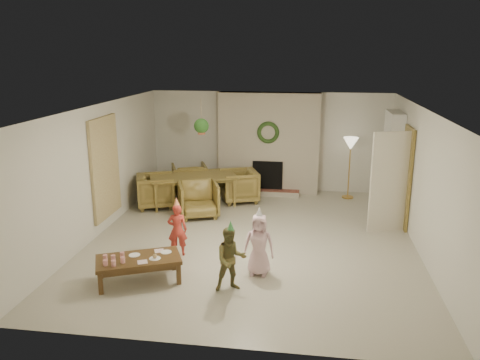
% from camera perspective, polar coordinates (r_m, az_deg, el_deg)
% --- Properties ---
extents(floor, '(7.00, 7.00, 0.00)m').
position_cam_1_polar(floor, '(9.23, 1.49, -7.02)').
color(floor, '#B7B29E').
rests_on(floor, ground).
extents(ceiling, '(7.00, 7.00, 0.00)m').
position_cam_1_polar(ceiling, '(8.61, 1.61, 8.59)').
color(ceiling, white).
rests_on(ceiling, wall_back).
extents(wall_back, '(7.00, 0.00, 7.00)m').
position_cam_1_polar(wall_back, '(12.24, 3.52, 4.59)').
color(wall_back, silver).
rests_on(wall_back, floor).
extents(wall_front, '(7.00, 0.00, 7.00)m').
position_cam_1_polar(wall_front, '(5.56, -2.83, -8.50)').
color(wall_front, silver).
rests_on(wall_front, floor).
extents(wall_left, '(0.00, 7.00, 7.00)m').
position_cam_1_polar(wall_left, '(9.65, -16.43, 1.14)').
color(wall_left, silver).
rests_on(wall_left, floor).
extents(wall_right, '(0.00, 7.00, 7.00)m').
position_cam_1_polar(wall_right, '(9.00, 20.86, -0.22)').
color(wall_right, silver).
rests_on(wall_right, floor).
extents(fireplace_mass, '(2.50, 0.40, 2.50)m').
position_cam_1_polar(fireplace_mass, '(12.05, 3.43, 4.42)').
color(fireplace_mass, '#4E1E14').
rests_on(fireplace_mass, floor).
extents(fireplace_hearth, '(1.60, 0.30, 0.12)m').
position_cam_1_polar(fireplace_hearth, '(11.99, 3.20, -1.49)').
color(fireplace_hearth, maroon).
rests_on(fireplace_hearth, floor).
extents(fireplace_firebox, '(0.75, 0.12, 0.75)m').
position_cam_1_polar(fireplace_firebox, '(12.04, 3.30, 0.52)').
color(fireplace_firebox, black).
rests_on(fireplace_firebox, floor).
extents(fireplace_wreath, '(0.54, 0.10, 0.54)m').
position_cam_1_polar(fireplace_wreath, '(11.77, 3.36, 5.65)').
color(fireplace_wreath, '#214018').
rests_on(fireplace_wreath, fireplace_mass).
extents(floor_lamp_base, '(0.28, 0.28, 0.03)m').
position_cam_1_polar(floor_lamp_base, '(12.04, 12.66, -1.98)').
color(floor_lamp_base, gold).
rests_on(floor_lamp_base, floor).
extents(floor_lamp_post, '(0.03, 0.03, 1.34)m').
position_cam_1_polar(floor_lamp_post, '(11.87, 12.85, 1.16)').
color(floor_lamp_post, gold).
rests_on(floor_lamp_post, floor).
extents(floor_lamp_shade, '(0.36, 0.36, 0.30)m').
position_cam_1_polar(floor_lamp_shade, '(11.73, 13.03, 4.23)').
color(floor_lamp_shade, beige).
rests_on(floor_lamp_shade, floor_lamp_post).
extents(bookshelf_carcass, '(0.30, 1.00, 2.20)m').
position_cam_1_polar(bookshelf_carcass, '(11.20, 17.59, 2.14)').
color(bookshelf_carcass, white).
rests_on(bookshelf_carcass, floor).
extents(bookshelf_shelf_a, '(0.30, 0.92, 0.03)m').
position_cam_1_polar(bookshelf_shelf_a, '(11.36, 17.23, -1.05)').
color(bookshelf_shelf_a, white).
rests_on(bookshelf_shelf_a, bookshelf_carcass).
extents(bookshelf_shelf_b, '(0.30, 0.92, 0.03)m').
position_cam_1_polar(bookshelf_shelf_b, '(11.26, 17.39, 0.90)').
color(bookshelf_shelf_b, white).
rests_on(bookshelf_shelf_b, bookshelf_carcass).
extents(bookshelf_shelf_c, '(0.30, 0.92, 0.03)m').
position_cam_1_polar(bookshelf_shelf_c, '(11.17, 17.55, 2.89)').
color(bookshelf_shelf_c, white).
rests_on(bookshelf_shelf_c, bookshelf_carcass).
extents(bookshelf_shelf_d, '(0.30, 0.92, 0.03)m').
position_cam_1_polar(bookshelf_shelf_d, '(11.10, 17.71, 4.91)').
color(bookshelf_shelf_d, white).
rests_on(bookshelf_shelf_d, bookshelf_carcass).
extents(books_row_lower, '(0.20, 0.40, 0.24)m').
position_cam_1_polar(books_row_lower, '(11.17, 17.30, -0.57)').
color(books_row_lower, '#A1281D').
rests_on(books_row_lower, bookshelf_shelf_a).
extents(books_row_mid, '(0.20, 0.44, 0.24)m').
position_cam_1_polar(books_row_mid, '(11.27, 17.31, 1.66)').
color(books_row_mid, '#255088').
rests_on(books_row_mid, bookshelf_shelf_b).
extents(books_row_upper, '(0.20, 0.36, 0.22)m').
position_cam_1_polar(books_row_upper, '(11.04, 17.58, 3.45)').
color(books_row_upper, gold).
rests_on(books_row_upper, bookshelf_shelf_c).
extents(door_frame, '(0.05, 0.86, 2.04)m').
position_cam_1_polar(door_frame, '(10.19, 19.15, 0.30)').
color(door_frame, olive).
rests_on(door_frame, floor).
extents(door_leaf, '(0.77, 0.32, 2.00)m').
position_cam_1_polar(door_leaf, '(9.77, 17.34, -0.29)').
color(door_leaf, beige).
rests_on(door_leaf, floor).
extents(curtain_panel, '(0.06, 1.20, 2.00)m').
position_cam_1_polar(curtain_panel, '(9.81, -15.74, 1.42)').
color(curtain_panel, beige).
rests_on(curtain_panel, wall_left).
extents(dining_table, '(2.22, 1.72, 0.69)m').
position_cam_1_polar(dining_table, '(11.21, -5.52, -1.20)').
color(dining_table, olive).
rests_on(dining_table, floor).
extents(dining_chair_near, '(1.06, 1.07, 0.76)m').
position_cam_1_polar(dining_chair_near, '(10.38, -4.96, -2.31)').
color(dining_chair_near, olive).
rests_on(dining_chair_near, floor).
extents(dining_chair_far, '(1.06, 1.07, 0.76)m').
position_cam_1_polar(dining_chair_far, '(12.02, -6.02, 0.10)').
color(dining_chair_far, olive).
rests_on(dining_chair_far, floor).
extents(dining_chair_left, '(1.07, 1.06, 0.76)m').
position_cam_1_polar(dining_chair_left, '(11.14, -9.94, -1.27)').
color(dining_chair_left, olive).
rests_on(dining_chair_left, floor).
extents(dining_chair_right, '(1.07, 1.06, 0.76)m').
position_cam_1_polar(dining_chair_right, '(11.36, -0.12, -0.70)').
color(dining_chair_right, olive).
rests_on(dining_chair_right, floor).
extents(hanging_plant_cord, '(0.01, 0.01, 0.70)m').
position_cam_1_polar(hanging_plant_cord, '(10.34, -4.64, 7.68)').
color(hanging_plant_cord, tan).
rests_on(hanging_plant_cord, ceiling).
extents(hanging_plant_pot, '(0.16, 0.16, 0.12)m').
position_cam_1_polar(hanging_plant_pot, '(10.39, -4.60, 5.77)').
color(hanging_plant_pot, '#A45335').
rests_on(hanging_plant_pot, hanging_plant_cord).
extents(hanging_plant_foliage, '(0.32, 0.32, 0.32)m').
position_cam_1_polar(hanging_plant_foliage, '(10.38, -4.61, 6.42)').
color(hanging_plant_foliage, '#204D19').
rests_on(hanging_plant_foliage, hanging_plant_pot).
extents(coffee_table_top, '(1.42, 1.10, 0.06)m').
position_cam_1_polar(coffee_table_top, '(7.66, -11.99, -9.24)').
color(coffee_table_top, '#52381B').
rests_on(coffee_table_top, floor).
extents(coffee_table_apron, '(1.29, 0.97, 0.08)m').
position_cam_1_polar(coffee_table_apron, '(7.69, -11.96, -9.70)').
color(coffee_table_apron, '#52381B').
rests_on(coffee_table_apron, floor).
extents(coffee_leg_fl, '(0.09, 0.09, 0.33)m').
position_cam_1_polar(coffee_leg_fl, '(7.50, -16.24, -11.72)').
color(coffee_leg_fl, '#52381B').
rests_on(coffee_leg_fl, floor).
extents(coffee_leg_fr, '(0.09, 0.09, 0.33)m').
position_cam_1_polar(coffee_leg_fr, '(7.55, -7.31, -11.01)').
color(coffee_leg_fr, '#52381B').
rests_on(coffee_leg_fr, floor).
extents(coffee_leg_bl, '(0.09, 0.09, 0.33)m').
position_cam_1_polar(coffee_leg_bl, '(7.97, -16.25, -10.08)').
color(coffee_leg_bl, '#52381B').
rests_on(coffee_leg_bl, floor).
extents(coffee_leg_br, '(0.09, 0.09, 0.33)m').
position_cam_1_polar(coffee_leg_br, '(8.02, -7.88, -9.42)').
color(coffee_leg_br, '#52381B').
rests_on(coffee_leg_br, floor).
extents(cup_a, '(0.09, 0.09, 0.09)m').
position_cam_1_polar(cup_a, '(7.49, -15.72, -9.46)').
color(cup_a, white).
rests_on(cup_a, coffee_table_top).
extents(cup_b, '(0.09, 0.09, 0.09)m').
position_cam_1_polar(cup_b, '(7.67, -15.73, -8.86)').
color(cup_b, white).
rests_on(cup_b, coffee_table_top).
extents(cup_c, '(0.09, 0.09, 0.09)m').
position_cam_1_polar(cup_c, '(7.44, -14.80, -9.55)').
color(cup_c, white).
rests_on(cup_c, coffee_table_top).
extents(cup_d, '(0.09, 0.09, 0.09)m').
position_cam_1_polar(cup_d, '(7.62, -14.84, -8.95)').
color(cup_d, white).
rests_on(cup_d, coffee_table_top).
extents(cup_e, '(0.09, 0.09, 0.09)m').
position_cam_1_polar(cup_e, '(7.51, -13.76, -9.23)').
color(cup_e, white).
rests_on(cup_e, coffee_table_top).
extents(cup_f, '(0.09, 0.09, 0.09)m').
position_cam_1_polar(cup_f, '(7.69, -13.82, -8.64)').
color(cup_f, white).
rests_on(cup_f, coffee_table_top).
extents(plate_a, '(0.23, 0.23, 0.01)m').
position_cam_1_polar(plate_a, '(7.75, -12.43, -8.69)').
color(plate_a, white).
rests_on(plate_a, coffee_table_top).
extents(plate_b, '(0.23, 0.23, 0.01)m').
position_cam_1_polar(plate_b, '(7.57, -10.08, -9.15)').
color(plate_b, white).
rests_on(plate_b, coffee_table_top).
extents(plate_c, '(0.23, 0.23, 0.01)m').
position_cam_1_polar(plate_c, '(7.77, -8.78, -8.45)').
color(plate_c, white).
rests_on(plate_c, coffee_table_top).
extents(food_scoop, '(0.09, 0.09, 0.07)m').
position_cam_1_polar(food_scoop, '(7.55, -10.09, -8.89)').
color(food_scoop, tan).
rests_on(food_scoop, plate_b).
extents(napkin_left, '(0.19, 0.19, 0.01)m').
position_cam_1_polar(napkin_left, '(7.49, -11.52, -9.53)').
color(napkin_left, '#EAACB9').
rests_on(napkin_left, coffee_table_top).
extents(napkin_right, '(0.19, 0.19, 0.01)m').
position_cam_1_polar(napkin_right, '(7.83, -9.57, -8.30)').
color(napkin_right, '#EAACB9').
rests_on(napkin_right, coffee_table_top).
extents(child_red, '(0.38, 0.28, 0.93)m').
position_cam_1_polar(child_red, '(8.45, -7.45, -5.90)').
color(child_red, '#BC3328').
rests_on(child_red, floor).
extents(party_hat_red, '(0.15, 0.15, 0.18)m').
position_cam_1_polar(party_hat_red, '(8.29, -7.57, -2.64)').
color(party_hat_red, gold).
rests_on(party_hat_red, child_red).
extents(child_plaid, '(0.58, 0.51, 0.98)m').
position_cam_1_polar(child_plaid, '(7.20, -1.10, -9.41)').
color(child_plaid, brown).
rests_on(child_plaid, floor).
extents(party_hat_plaid, '(0.12, 0.12, 0.16)m').
position_cam_1_polar(party_hat_plaid, '(6.99, -1.12, -5.48)').
color(party_hat_plaid, '#45A251').
rests_on(party_hat_plaid, child_plaid).
extents(child_pink, '(0.51, 0.34, 1.01)m').
position_cam_1_polar(child_pink, '(7.68, 2.26, -7.69)').
color(child_pink, '#EFBFCD').
rests_on(child_pink, floor).
extents(party_hat_pink, '(0.16, 0.16, 0.18)m').
position_cam_1_polar(party_hat_pink, '(7.48, 2.31, -3.85)').
color(party_hat_pink, silver).
rests_on(party_hat_pink, child_pink).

